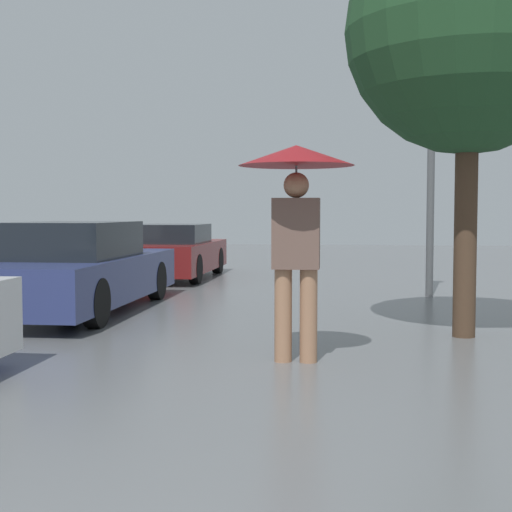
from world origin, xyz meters
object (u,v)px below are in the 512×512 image
(parked_car_farthest, at_px, (173,252))
(tree, at_px, (469,32))
(parked_car_middle, at_px, (78,270))
(pedestrian, at_px, (296,195))
(street_lamp, at_px, (431,147))

(parked_car_farthest, height_order, tree, tree)
(parked_car_middle, relative_size, parked_car_farthest, 1.14)
(parked_car_farthest, distance_m, tree, 8.68)
(pedestrian, xyz_separation_m, street_lamp, (1.85, 5.40, 0.91))
(parked_car_middle, distance_m, street_lamp, 5.91)
(parked_car_farthest, bearing_deg, parked_car_middle, -91.27)
(pedestrian, distance_m, parked_car_middle, 4.52)
(pedestrian, height_order, tree, tree)
(pedestrian, bearing_deg, parked_car_middle, 136.81)
(parked_car_farthest, height_order, street_lamp, street_lamp)
(pedestrian, height_order, parked_car_farthest, pedestrian)
(tree, height_order, street_lamp, tree)
(tree, bearing_deg, parked_car_farthest, 126.38)
(pedestrian, xyz_separation_m, tree, (1.76, 1.55, 1.79))
(parked_car_middle, xyz_separation_m, parked_car_farthest, (0.11, 5.14, -0.04))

